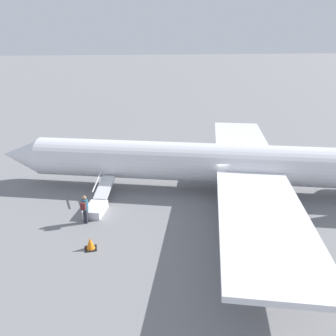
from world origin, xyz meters
TOP-DOWN VIEW (x-y plane):
  - ground_plane at (0.00, 0.00)m, footprint 600.00×600.00m
  - airplane_main at (-0.96, 0.34)m, footprint 32.91×25.76m
  - boarding_stairs at (9.08, 0.87)m, footprint 2.30×4.12m
  - passenger at (9.78, 2.34)m, footprint 0.43×0.57m
  - traffic_cone_near_stairs at (9.53, 5.09)m, footprint 0.60×0.60m

SIDE VIEW (x-z plane):
  - ground_plane at x=0.00m, z-range 0.00..0.00m
  - traffic_cone_near_stairs at x=9.53m, z-range -0.02..0.63m
  - boarding_stairs at x=9.08m, z-range -0.50..1.26m
  - passenger at x=9.78m, z-range 0.13..1.87m
  - airplane_main at x=-0.96m, z-range -1.44..5.70m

